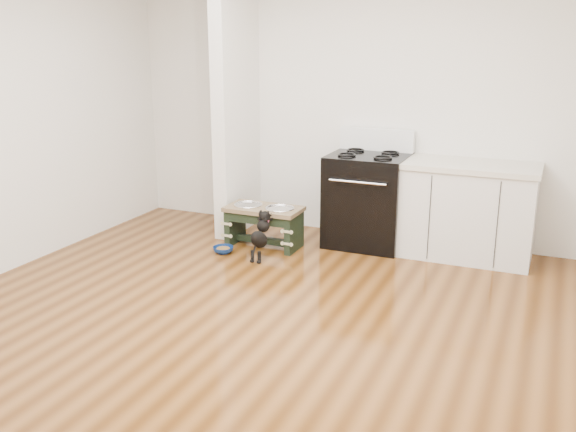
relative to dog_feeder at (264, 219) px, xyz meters
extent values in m
plane|color=#49270D|center=(0.67, -1.68, -0.29)|extent=(5.00, 5.00, 0.00)
plane|color=silver|center=(0.67, 0.82, 1.06)|extent=(5.00, 0.00, 5.00)
cube|color=silver|center=(-0.51, 0.42, 1.06)|extent=(0.15, 0.80, 2.70)
cube|color=black|center=(0.92, 0.48, 0.17)|extent=(0.76, 0.65, 0.92)
cube|color=black|center=(0.92, 0.17, 0.11)|extent=(0.58, 0.02, 0.50)
cylinder|color=silver|center=(0.92, 0.13, 0.43)|extent=(0.56, 0.02, 0.02)
cube|color=white|center=(0.92, 0.75, 0.74)|extent=(0.76, 0.08, 0.22)
torus|color=black|center=(0.74, 0.34, 0.64)|extent=(0.18, 0.18, 0.02)
torus|color=black|center=(1.10, 0.34, 0.64)|extent=(0.18, 0.18, 0.02)
torus|color=black|center=(0.74, 0.62, 0.64)|extent=(0.18, 0.18, 0.02)
torus|color=black|center=(1.10, 0.62, 0.64)|extent=(0.18, 0.18, 0.02)
cube|color=silver|center=(1.90, 0.50, 0.14)|extent=(1.20, 0.60, 0.86)
cube|color=beige|center=(1.90, 0.50, 0.59)|extent=(1.24, 0.64, 0.05)
cube|color=black|center=(1.90, 0.24, -0.24)|extent=(1.20, 0.06, 0.10)
cube|color=black|center=(-0.33, 0.01, -0.11)|extent=(0.06, 0.36, 0.37)
cube|color=black|center=(0.33, 0.01, -0.11)|extent=(0.06, 0.36, 0.37)
cube|color=black|center=(0.00, -0.16, 0.03)|extent=(0.59, 0.03, 0.09)
cube|color=black|center=(0.00, 0.01, -0.23)|extent=(0.59, 0.06, 0.06)
cube|color=brown|center=(0.00, 0.01, 0.10)|extent=(0.75, 0.40, 0.04)
cylinder|color=silver|center=(-0.17, 0.01, 0.10)|extent=(0.26, 0.26, 0.05)
cylinder|color=silver|center=(0.17, 0.01, 0.10)|extent=(0.26, 0.26, 0.05)
torus|color=silver|center=(-0.17, 0.01, 0.12)|extent=(0.29, 0.29, 0.02)
torus|color=silver|center=(0.17, 0.01, 0.12)|extent=(0.29, 0.29, 0.02)
cylinder|color=black|center=(0.10, -0.45, -0.24)|extent=(0.03, 0.03, 0.11)
cylinder|color=black|center=(0.17, -0.45, -0.24)|extent=(0.03, 0.03, 0.11)
sphere|color=black|center=(0.10, -0.46, -0.28)|extent=(0.04, 0.04, 0.04)
sphere|color=black|center=(0.17, -0.46, -0.28)|extent=(0.04, 0.04, 0.04)
ellipsoid|color=black|center=(0.13, -0.38, -0.09)|extent=(0.13, 0.30, 0.27)
sphere|color=black|center=(0.13, -0.29, 0.02)|extent=(0.12, 0.12, 0.12)
sphere|color=black|center=(0.13, -0.25, 0.10)|extent=(0.11, 0.11, 0.11)
sphere|color=black|center=(0.10, -0.18, 0.10)|extent=(0.04, 0.04, 0.04)
sphere|color=black|center=(0.17, -0.18, 0.10)|extent=(0.04, 0.04, 0.04)
cylinder|color=black|center=(0.13, -0.50, -0.17)|extent=(0.02, 0.09, 0.10)
torus|color=#C23954|center=(0.13, -0.26, 0.06)|extent=(0.10, 0.07, 0.09)
imported|color=navy|center=(-0.28, -0.34, -0.26)|extent=(0.20, 0.20, 0.06)
cylinder|color=brown|center=(-0.28, -0.34, -0.26)|extent=(0.13, 0.13, 0.03)
camera|label=1|loc=(2.66, -5.52, 1.79)|focal=40.00mm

